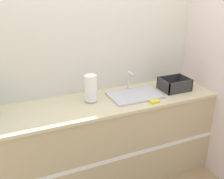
{
  "coord_description": "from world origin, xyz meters",
  "views": [
    {
      "loc": [
        -0.75,
        -1.85,
        1.99
      ],
      "look_at": [
        0.17,
        0.26,
        1.05
      ],
      "focal_mm": 42.0,
      "sensor_mm": 36.0,
      "label": 1
    }
  ],
  "objects": [
    {
      "name": "wall_back",
      "position": [
        0.0,
        0.61,
        1.3
      ],
      "size": [
        4.89,
        0.06,
        2.6
      ],
      "color": "beige",
      "rests_on": "ground_plane"
    },
    {
      "name": "wall_right",
      "position": [
        1.27,
        0.29,
        1.3
      ],
      "size": [
        0.06,
        2.58,
        2.6
      ],
      "color": "silver",
      "rests_on": "ground_plane"
    },
    {
      "name": "counter_cabinet",
      "position": [
        0.0,
        0.29,
        0.46
      ],
      "size": [
        2.51,
        0.61,
        0.93
      ],
      "color": "tan",
      "rests_on": "ground_plane"
    },
    {
      "name": "sink",
      "position": [
        0.43,
        0.28,
        0.94
      ],
      "size": [
        0.52,
        0.34,
        0.22
      ],
      "color": "silver",
      "rests_on": "counter_cabinet"
    },
    {
      "name": "paper_towel_roll",
      "position": [
        -0.01,
        0.34,
        1.06
      ],
      "size": [
        0.12,
        0.12,
        0.27
      ],
      "color": "#4C4C51",
      "rests_on": "counter_cabinet"
    },
    {
      "name": "dish_rack",
      "position": [
        0.9,
        0.26,
        0.98
      ],
      "size": [
        0.3,
        0.23,
        0.13
      ],
      "color": "#2D2D2D",
      "rests_on": "counter_cabinet"
    },
    {
      "name": "sponge",
      "position": [
        0.53,
        0.06,
        0.94
      ],
      "size": [
        0.09,
        0.06,
        0.02
      ],
      "color": "yellow",
      "rests_on": "counter_cabinet"
    }
  ]
}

